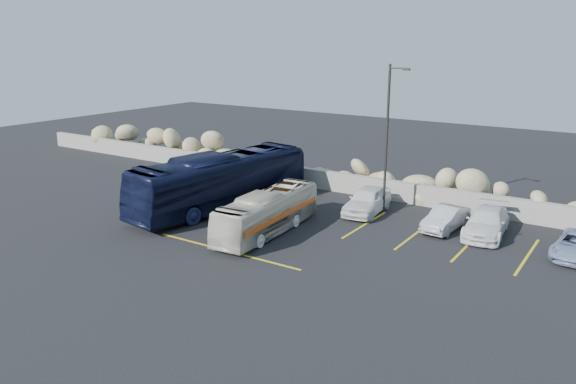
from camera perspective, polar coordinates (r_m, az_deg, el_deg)
The scene contains 10 objects.
ground at distance 24.89m, azimuth -4.79°, elevation -6.57°, with size 90.00×90.00×0.00m, color black.
seawall at distance 34.44m, azimuth 7.61°, elevation 0.63°, with size 60.00×0.40×1.20m, color gray.
riprap_pile at distance 35.32m, azimuth 8.50°, elevation 2.14°, with size 54.00×2.80×2.60m, color #9D8B67, non-canonical shape.
parking_lines at distance 27.18m, azimuth 10.38°, elevation -4.84°, with size 18.16×9.36×0.01m.
lamppost at distance 30.40m, azimuth 10.11°, elevation 5.69°, with size 1.14×0.18×8.00m.
vintage_bus at distance 27.47m, azimuth -2.09°, elevation -2.11°, with size 1.74×7.43×2.07m, color beige.
tour_coach at distance 31.48m, azimuth -6.83°, elevation 1.09°, with size 2.65×11.32×3.15m, color black.
car_a at distance 30.96m, azimuth 8.05°, elevation -0.84°, with size 1.69×4.20×1.43m, color white.
car_b at distance 29.11m, azimuth 15.72°, elevation -2.61°, with size 1.23×3.53×1.16m, color silver.
car_c at distance 28.93m, azimuth 19.52°, elevation -2.93°, with size 1.78×4.39×1.27m, color white.
Camera 1 is at (14.43, -18.04, 9.27)m, focal length 35.00 mm.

